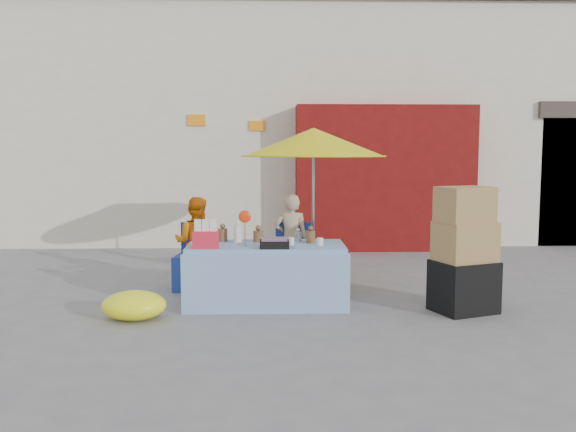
{
  "coord_description": "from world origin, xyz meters",
  "views": [
    {
      "loc": [
        0.07,
        -6.73,
        1.77
      ],
      "look_at": [
        0.33,
        0.6,
        1.0
      ],
      "focal_mm": 38.0,
      "sensor_mm": 36.0,
      "label": 1
    }
  ],
  "objects_px": {
    "box_stack": "(464,255)",
    "vendor_orange": "(196,242)",
    "chair_left": "(195,270)",
    "chair_right": "(292,269)",
    "umbrella": "(314,143)",
    "vendor_beige": "(291,240)",
    "market_table": "(266,274)"
  },
  "relations": [
    {
      "from": "vendor_orange",
      "to": "box_stack",
      "type": "xyz_separation_m",
      "value": [
        3.11,
        -1.35,
        0.05
      ]
    },
    {
      "from": "vendor_orange",
      "to": "vendor_beige",
      "type": "height_order",
      "value": "vendor_beige"
    },
    {
      "from": "market_table",
      "to": "vendor_orange",
      "type": "relative_size",
      "value": 1.56
    },
    {
      "from": "box_stack",
      "to": "vendor_orange",
      "type": "bearing_deg",
      "value": 156.55
    },
    {
      "from": "market_table",
      "to": "chair_right",
      "type": "xyz_separation_m",
      "value": [
        0.34,
        0.81,
        -0.11
      ]
    },
    {
      "from": "market_table",
      "to": "box_stack",
      "type": "distance_m",
      "value": 2.25
    },
    {
      "from": "market_table",
      "to": "box_stack",
      "type": "height_order",
      "value": "box_stack"
    },
    {
      "from": "umbrella",
      "to": "chair_left",
      "type": "bearing_deg",
      "value": -169.59
    },
    {
      "from": "vendor_orange",
      "to": "box_stack",
      "type": "relative_size",
      "value": 0.85
    },
    {
      "from": "chair_right",
      "to": "umbrella",
      "type": "height_order",
      "value": "umbrella"
    },
    {
      "from": "vendor_beige",
      "to": "chair_right",
      "type": "bearing_deg",
      "value": 100.12
    },
    {
      "from": "market_table",
      "to": "chair_left",
      "type": "xyz_separation_m",
      "value": [
        -0.91,
        0.81,
        -0.11
      ]
    },
    {
      "from": "vendor_orange",
      "to": "vendor_beige",
      "type": "distance_m",
      "value": 1.25
    },
    {
      "from": "umbrella",
      "to": "market_table",
      "type": "bearing_deg",
      "value": -120.1
    },
    {
      "from": "market_table",
      "to": "vendor_orange",
      "type": "distance_m",
      "value": 1.34
    },
    {
      "from": "vendor_orange",
      "to": "vendor_beige",
      "type": "bearing_deg",
      "value": -170.94
    },
    {
      "from": "chair_right",
      "to": "vendor_orange",
      "type": "bearing_deg",
      "value": -177.07
    },
    {
      "from": "market_table",
      "to": "umbrella",
      "type": "height_order",
      "value": "umbrella"
    },
    {
      "from": "chair_left",
      "to": "box_stack",
      "type": "bearing_deg",
      "value": -12.29
    },
    {
      "from": "chair_left",
      "to": "vendor_orange",
      "type": "xyz_separation_m",
      "value": [
        -0.0,
        0.13,
        0.34
      ]
    },
    {
      "from": "vendor_orange",
      "to": "box_stack",
      "type": "distance_m",
      "value": 3.39
    },
    {
      "from": "market_table",
      "to": "box_stack",
      "type": "bearing_deg",
      "value": -9.72
    },
    {
      "from": "chair_right",
      "to": "vendor_orange",
      "type": "xyz_separation_m",
      "value": [
        -1.25,
        0.13,
        0.34
      ]
    },
    {
      "from": "chair_left",
      "to": "box_stack",
      "type": "height_order",
      "value": "box_stack"
    },
    {
      "from": "chair_left",
      "to": "umbrella",
      "type": "relative_size",
      "value": 0.41
    },
    {
      "from": "chair_right",
      "to": "umbrella",
      "type": "distance_m",
      "value": 1.69
    },
    {
      "from": "vendor_orange",
      "to": "chair_left",
      "type": "bearing_deg",
      "value": 100.12
    },
    {
      "from": "market_table",
      "to": "chair_left",
      "type": "relative_size",
      "value": 2.19
    },
    {
      "from": "vendor_beige",
      "to": "box_stack",
      "type": "distance_m",
      "value": 2.3
    },
    {
      "from": "chair_right",
      "to": "chair_left",
      "type": "bearing_deg",
      "value": -170.94
    },
    {
      "from": "market_table",
      "to": "chair_right",
      "type": "relative_size",
      "value": 2.19
    },
    {
      "from": "box_stack",
      "to": "umbrella",
      "type": "bearing_deg",
      "value": 136.14
    }
  ]
}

